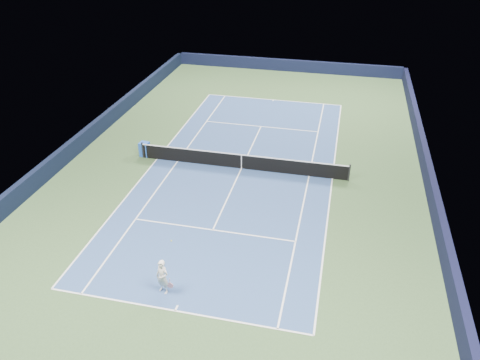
# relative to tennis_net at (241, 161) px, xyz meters

# --- Properties ---
(ground) EXTENTS (40.00, 40.00, 0.00)m
(ground) POSITION_rel_tennis_net_xyz_m (0.00, 0.00, -0.50)
(ground) COLOR #324D2A
(ground) RESTS_ON ground
(wall_far) EXTENTS (22.00, 0.35, 1.10)m
(wall_far) POSITION_rel_tennis_net_xyz_m (0.00, 19.82, 0.05)
(wall_far) COLOR black
(wall_far) RESTS_ON ground
(wall_right) EXTENTS (0.35, 40.00, 1.10)m
(wall_right) POSITION_rel_tennis_net_xyz_m (10.82, 0.00, 0.05)
(wall_right) COLOR black
(wall_right) RESTS_ON ground
(wall_left) EXTENTS (0.35, 40.00, 1.10)m
(wall_left) POSITION_rel_tennis_net_xyz_m (-10.82, 0.00, 0.05)
(wall_left) COLOR black
(wall_left) RESTS_ON ground
(court_surface) EXTENTS (10.97, 23.77, 0.01)m
(court_surface) POSITION_rel_tennis_net_xyz_m (0.00, 0.00, -0.50)
(court_surface) COLOR navy
(court_surface) RESTS_ON ground
(baseline_far) EXTENTS (10.97, 0.08, 0.00)m
(baseline_far) POSITION_rel_tennis_net_xyz_m (0.00, 11.88, -0.50)
(baseline_far) COLOR white
(baseline_far) RESTS_ON ground
(baseline_near) EXTENTS (10.97, 0.08, 0.00)m
(baseline_near) POSITION_rel_tennis_net_xyz_m (0.00, -11.88, -0.50)
(baseline_near) COLOR white
(baseline_near) RESTS_ON ground
(sideline_doubles_right) EXTENTS (0.08, 23.77, 0.00)m
(sideline_doubles_right) POSITION_rel_tennis_net_xyz_m (5.49, 0.00, -0.50)
(sideline_doubles_right) COLOR white
(sideline_doubles_right) RESTS_ON ground
(sideline_doubles_left) EXTENTS (0.08, 23.77, 0.00)m
(sideline_doubles_left) POSITION_rel_tennis_net_xyz_m (-5.49, 0.00, -0.50)
(sideline_doubles_left) COLOR white
(sideline_doubles_left) RESTS_ON ground
(sideline_singles_right) EXTENTS (0.08, 23.77, 0.00)m
(sideline_singles_right) POSITION_rel_tennis_net_xyz_m (4.12, 0.00, -0.50)
(sideline_singles_right) COLOR white
(sideline_singles_right) RESTS_ON ground
(sideline_singles_left) EXTENTS (0.08, 23.77, 0.00)m
(sideline_singles_left) POSITION_rel_tennis_net_xyz_m (-4.12, 0.00, -0.50)
(sideline_singles_left) COLOR white
(sideline_singles_left) RESTS_ON ground
(service_line_far) EXTENTS (8.23, 0.08, 0.00)m
(service_line_far) POSITION_rel_tennis_net_xyz_m (0.00, 6.40, -0.50)
(service_line_far) COLOR white
(service_line_far) RESTS_ON ground
(service_line_near) EXTENTS (8.23, 0.08, 0.00)m
(service_line_near) POSITION_rel_tennis_net_xyz_m (0.00, -6.40, -0.50)
(service_line_near) COLOR white
(service_line_near) RESTS_ON ground
(center_service_line) EXTENTS (0.08, 12.80, 0.00)m
(center_service_line) POSITION_rel_tennis_net_xyz_m (0.00, 0.00, -0.50)
(center_service_line) COLOR white
(center_service_line) RESTS_ON ground
(center_mark_far) EXTENTS (0.08, 0.30, 0.00)m
(center_mark_far) POSITION_rel_tennis_net_xyz_m (0.00, 11.73, -0.50)
(center_mark_far) COLOR white
(center_mark_far) RESTS_ON ground
(center_mark_near) EXTENTS (0.08, 0.30, 0.00)m
(center_mark_near) POSITION_rel_tennis_net_xyz_m (0.00, -11.73, -0.50)
(center_mark_near) COLOR white
(center_mark_near) RESTS_ON ground
(tennis_net) EXTENTS (12.90, 0.10, 1.07)m
(tennis_net) POSITION_rel_tennis_net_xyz_m (0.00, 0.00, 0.00)
(tennis_net) COLOR black
(tennis_net) RESTS_ON ground
(sponsor_cube) EXTENTS (0.63, 0.58, 0.93)m
(sponsor_cube) POSITION_rel_tennis_net_xyz_m (-6.40, 0.27, -0.04)
(sponsor_cube) COLOR blue
(sponsor_cube) RESTS_ON ground
(tennis_player) EXTENTS (0.80, 1.31, 1.95)m
(tennis_player) POSITION_rel_tennis_net_xyz_m (-0.81, -10.97, 0.30)
(tennis_player) COLOR white
(tennis_player) RESTS_ON ground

